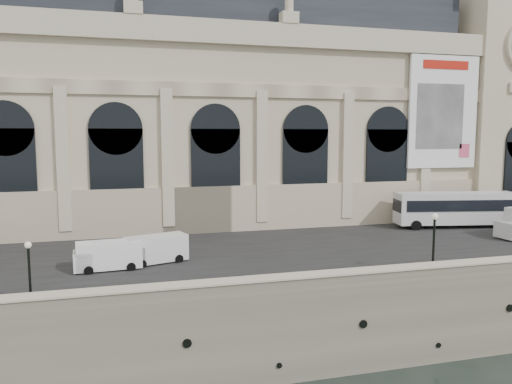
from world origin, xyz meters
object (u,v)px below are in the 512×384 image
Objects in this scene: lamp_left at (30,274)px; bus_right at (455,208)px; van_b at (105,256)px; van_c at (153,250)px; lamp_right at (434,245)px.

bus_right is at bearing 20.31° from lamp_left.
bus_right is 2.65× the size of van_b.
lamp_left is at bearing -159.69° from bus_right.
van_b is (-37.44, -8.17, -1.07)m from bus_right.
lamp_right reaches higher than van_c.
lamp_right is (23.43, -8.01, 1.21)m from van_b.
lamp_right is (27.58, -0.78, 0.35)m from lamp_left.
bus_right is 3.41× the size of lamp_left.
lamp_left is at bearing 178.38° from lamp_right.
bus_right is 44.35m from lamp_left.
lamp_right is at bearing -18.87° from van_b.
lamp_right reaches higher than bus_right.
bus_right is 21.40m from lamp_right.
bus_right is 2.53× the size of van_c.
lamp_left is 0.85× the size of lamp_right.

